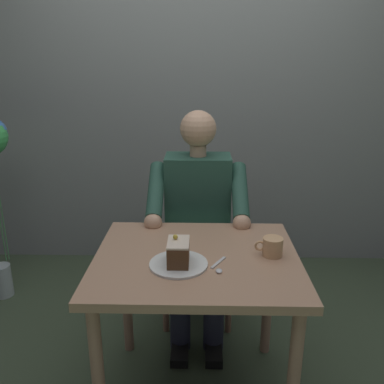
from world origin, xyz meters
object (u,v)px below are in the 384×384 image
object	(u,v)px
seated_person	(198,222)
dining_table	(196,277)
coffee_cup	(272,246)
cake_slice	(178,252)
dessert_spoon	(219,267)
chair	(198,235)

from	to	relation	value
seated_person	dining_table	bearing A→B (deg)	90.00
coffee_cup	seated_person	bearing A→B (deg)	-59.20
seated_person	coffee_cup	bearing A→B (deg)	120.80
dining_table	cake_slice	xyz separation A→B (m)	(0.07, 0.08, 0.16)
dessert_spoon	seated_person	bearing A→B (deg)	-82.21
dining_table	seated_person	xyz separation A→B (m)	(0.00, -0.54, 0.03)
seated_person	coffee_cup	size ratio (longest dim) A/B	10.55
cake_slice	coffee_cup	size ratio (longest dim) A/B	1.09
seated_person	dessert_spoon	size ratio (longest dim) A/B	9.08
dining_table	cake_slice	world-z (taller)	cake_slice
cake_slice	coffee_cup	world-z (taller)	cake_slice
coffee_cup	dessert_spoon	world-z (taller)	coffee_cup
seated_person	cake_slice	bearing A→B (deg)	83.48
dining_table	chair	world-z (taller)	chair
dining_table	seated_person	size ratio (longest dim) A/B	0.68
seated_person	cake_slice	distance (m)	0.64
chair	dessert_spoon	distance (m)	0.85
dining_table	dessert_spoon	size ratio (longest dim) A/B	6.22
cake_slice	coffee_cup	distance (m)	0.40
seated_person	cake_slice	xyz separation A→B (m)	(0.07, 0.63, 0.13)
seated_person	dessert_spoon	distance (m)	0.66
coffee_cup	dessert_spoon	bearing A→B (deg)	26.46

